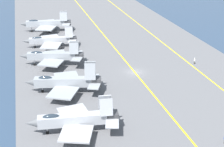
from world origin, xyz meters
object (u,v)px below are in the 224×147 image
at_px(parked_jet_third, 65,82).
at_px(parked_jet_fourth, 53,56).
at_px(parked_jet_second, 74,120).
at_px(parked_jet_fifth, 51,40).
at_px(parked_jet_sixth, 46,23).
at_px(crew_white_vest, 194,61).

height_order(parked_jet_third, parked_jet_fourth, parked_jet_third).
height_order(parked_jet_second, parked_jet_third, parked_jet_third).
bearing_deg(parked_jet_third, parked_jet_fourth, 2.87).
bearing_deg(parked_jet_second, parked_jet_fifth, -0.64).
bearing_deg(parked_jet_fourth, parked_jet_sixth, -1.81).
relative_size(parked_jet_fourth, parked_jet_fifth, 1.03).
height_order(parked_jet_second, parked_jet_fourth, parked_jet_fourth).
bearing_deg(parked_jet_fifth, parked_jet_fourth, 176.31).
bearing_deg(parked_jet_fifth, parked_jet_second, 179.36).
relative_size(parked_jet_third, crew_white_vest, 9.32).
bearing_deg(parked_jet_sixth, parked_jet_third, 179.77).
height_order(parked_jet_fourth, parked_jet_sixth, parked_jet_sixth).
distance_m(parked_jet_third, crew_white_vest, 34.27).
relative_size(parked_jet_fifth, crew_white_vest, 9.06).
xyz_separation_m(parked_jet_second, parked_jet_third, (15.26, -0.37, 0.04)).
distance_m(parked_jet_fourth, parked_jet_fifth, 14.24).
bearing_deg(parked_jet_third, parked_jet_sixth, -0.23).
distance_m(parked_jet_fifth, parked_jet_sixth, 16.51).
height_order(parked_jet_second, parked_jet_sixth, parked_jet_sixth).
xyz_separation_m(parked_jet_second, parked_jet_sixth, (61.66, -0.56, 0.38)).
height_order(parked_jet_second, parked_jet_fifth, parked_jet_second).
xyz_separation_m(parked_jet_third, parked_jet_fifth, (29.91, -0.13, -0.25)).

